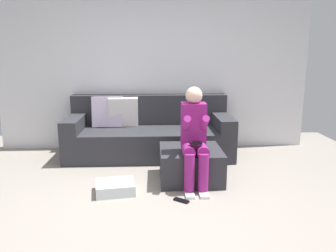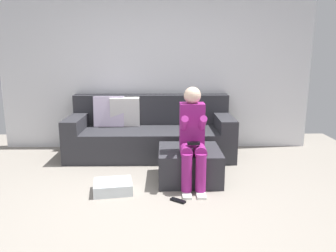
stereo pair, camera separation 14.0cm
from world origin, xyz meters
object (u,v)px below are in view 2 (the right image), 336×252
at_px(storage_bin, 113,187).
at_px(couch_sectional, 150,133).
at_px(person_seated, 193,135).
at_px(ottoman, 189,164).
at_px(remote_near_ottoman, 178,201).

bearing_deg(storage_bin, couch_sectional, 76.00).
bearing_deg(couch_sectional, person_seated, -66.34).
height_order(couch_sectional, storage_bin, couch_sectional).
distance_m(couch_sectional, storage_bin, 1.51).
bearing_deg(storage_bin, ottoman, 22.17).
bearing_deg(remote_near_ottoman, ottoman, 111.46).
bearing_deg(remote_near_ottoman, storage_bin, -163.40).
bearing_deg(couch_sectional, ottoman, -63.30).
xyz_separation_m(ottoman, remote_near_ottoman, (-0.17, -0.63, -0.19)).
bearing_deg(ottoman, storage_bin, -157.83).
bearing_deg(person_seated, remote_near_ottoman, -112.96).
bearing_deg(person_seated, ottoman, 94.81).
bearing_deg(ottoman, couch_sectional, 116.70).
distance_m(storage_bin, remote_near_ottoman, 0.78).
relative_size(ottoman, storage_bin, 1.76).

